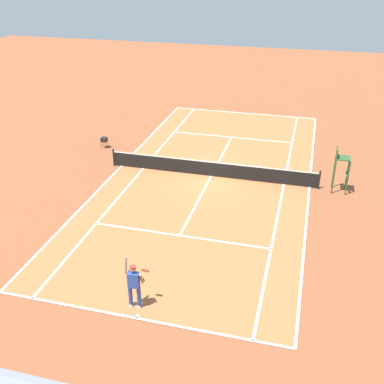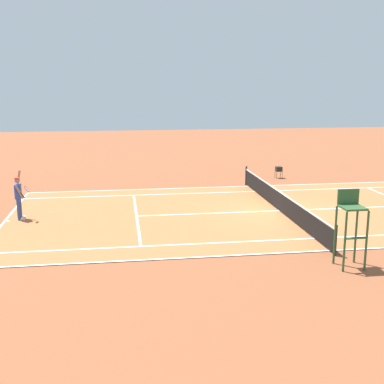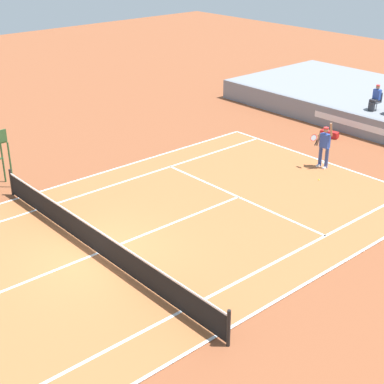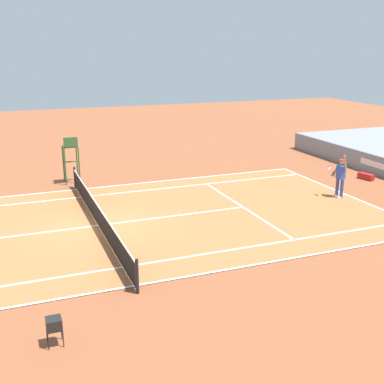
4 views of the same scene
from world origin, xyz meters
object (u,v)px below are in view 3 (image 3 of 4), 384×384
(tennis_ball, at_px, (319,180))
(equipment_bag, at_px, (329,134))
(spectator_seated_0, at_px, (376,98))
(tennis_player, at_px, (324,146))

(tennis_ball, relative_size, equipment_bag, 0.07)
(tennis_ball, height_order, equipment_bag, equipment_bag)
(spectator_seated_0, xyz_separation_m, equipment_bag, (-0.82, -2.41, -1.54))
(tennis_ball, bearing_deg, spectator_seated_0, 106.86)
(spectator_seated_0, distance_m, equipment_bag, 2.98)
(spectator_seated_0, distance_m, tennis_player, 6.05)
(equipment_bag, bearing_deg, spectator_seated_0, 71.32)
(spectator_seated_0, bearing_deg, equipment_bag, -108.68)
(equipment_bag, bearing_deg, tennis_ball, -57.64)
(tennis_player, relative_size, tennis_ball, 30.63)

